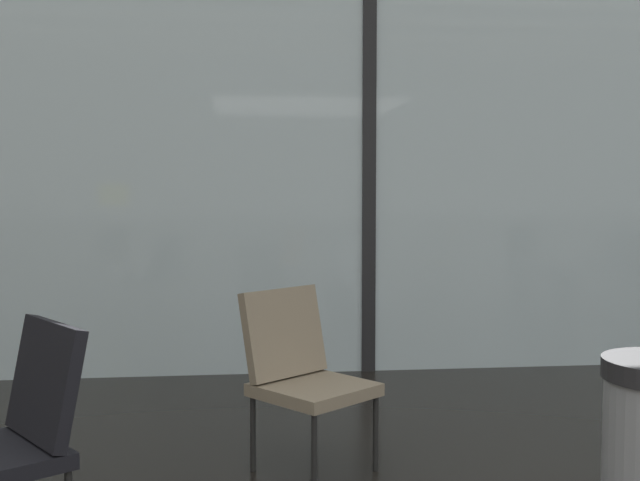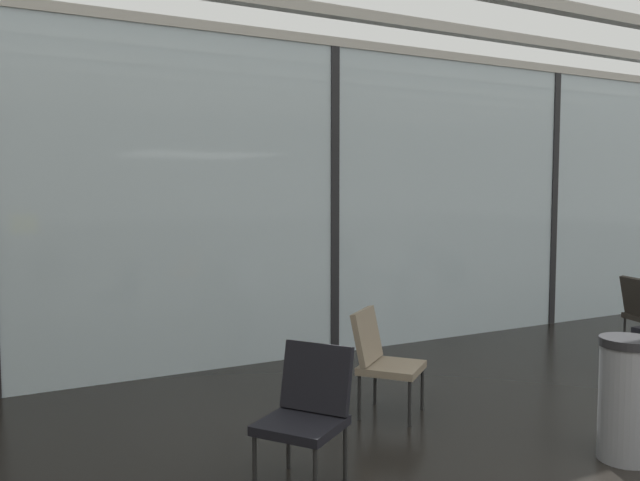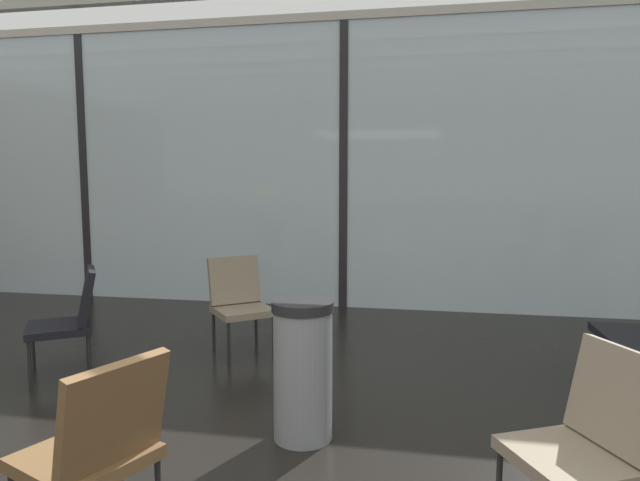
% 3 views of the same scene
% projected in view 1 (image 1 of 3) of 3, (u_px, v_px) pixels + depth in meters
% --- Properties ---
extents(glass_curtain_wall, '(14.00, 0.08, 3.46)m').
position_uv_depth(glass_curtain_wall, '(368.00, 140.00, 5.80)').
color(glass_curtain_wall, silver).
rests_on(glass_curtain_wall, ground).
extents(window_mullion_1, '(0.10, 0.12, 3.46)m').
position_uv_depth(window_mullion_1, '(368.00, 140.00, 5.80)').
color(window_mullion_1, black).
rests_on(window_mullion_1, ground).
extents(parked_airplane, '(12.24, 3.72, 3.72)m').
position_uv_depth(parked_airplane, '(187.00, 156.00, 11.64)').
color(parked_airplane, silver).
rests_on(parked_airplane, ground).
extents(lounge_chair_0, '(0.70, 0.71, 0.87)m').
position_uv_depth(lounge_chair_0, '(301.00, 368.00, 3.82)').
color(lounge_chair_0, '#7F705B').
rests_on(lounge_chair_0, ground).
extents(lounge_chair_6, '(0.70, 0.69, 0.87)m').
position_uv_depth(lounge_chair_6, '(12.00, 428.00, 2.85)').
color(lounge_chair_6, black).
rests_on(lounge_chair_6, ground).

